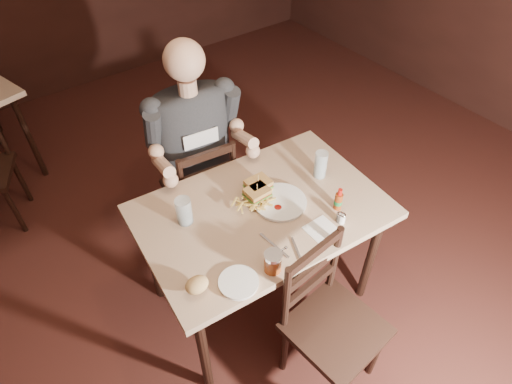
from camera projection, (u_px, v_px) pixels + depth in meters
room_shell at (294, 150)px, 1.49m from camera, size 7.00×7.00×7.00m
main_table at (262, 219)px, 2.21m from camera, size 1.29×0.92×0.77m
chair_far at (200, 189)px, 2.75m from camera, size 0.45×0.49×0.87m
chair_near at (336, 329)px, 2.04m from camera, size 0.45×0.49×0.89m
diner at (195, 128)px, 2.36m from camera, size 0.62×0.51×0.99m
dinner_plate at (280, 203)px, 2.18m from camera, size 0.28×0.28×0.02m
sandwich_left at (257, 191)px, 2.16m from camera, size 0.12×0.10×0.10m
sandwich_right at (258, 182)px, 2.20m from camera, size 0.12×0.10×0.10m
fries_pile at (255, 200)px, 2.16m from camera, size 0.27×0.20×0.04m
ketchup_dollop at (278, 207)px, 2.14m from camera, size 0.04×0.04×0.01m
glass_left at (184, 211)px, 2.05m from camera, size 0.08×0.08×0.14m
glass_right at (321, 165)px, 2.29m from camera, size 0.07×0.07×0.16m
hot_sauce at (339, 199)px, 2.12m from camera, size 0.04×0.04×0.13m
salt_shaker at (342, 218)px, 2.07m from camera, size 0.03×0.03×0.06m
pepper_shaker at (339, 217)px, 2.08m from camera, size 0.04×0.04×0.06m
syrup_dispenser at (273, 262)px, 1.86m from camera, size 0.09×0.09×0.11m
napkin at (321, 229)px, 2.06m from camera, size 0.14×0.13×0.00m
knife at (274, 245)px, 1.98m from camera, size 0.03×0.19×0.00m
fork at (297, 249)px, 1.97m from camera, size 0.06×0.14×0.00m
side_plate at (239, 283)px, 1.83m from camera, size 0.18×0.18×0.01m
bread_roll at (197, 285)px, 1.78m from camera, size 0.11×0.09×0.06m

